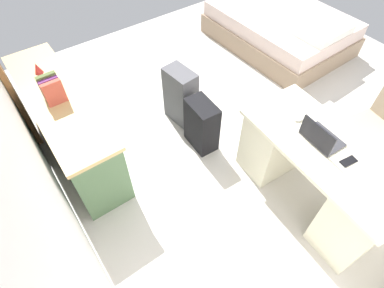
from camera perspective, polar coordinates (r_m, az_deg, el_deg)
name	(u,v)px	position (r m, az deg, el deg)	size (l,w,h in m)	color
ground_plane	(253,121)	(3.74, 11.01, 4.09)	(5.43, 5.43, 0.00)	beige
wall_back	(3,117)	(2.09, -31.33, 4.19)	(4.20, 0.10, 2.75)	white
desk	(315,174)	(2.94, 21.63, -5.04)	(1.48, 0.75, 0.74)	beige
office_chair	(375,133)	(3.47, 30.47, 1.77)	(0.53, 0.53, 0.94)	black
credenza	(68,125)	(3.34, -21.77, 3.20)	(1.80, 0.48, 0.76)	#4C6B47
bed	(280,28)	(4.99, 15.80, 19.67)	(1.93, 1.45, 0.58)	gray
suitcase_black	(202,125)	(3.25, 1.77, 3.50)	(0.36, 0.22, 0.57)	black
suitcase_spare_grey	(181,96)	(3.50, -2.10, 8.72)	(0.36, 0.22, 0.67)	#4C4C51
laptop	(320,137)	(2.66, 22.41, 1.16)	(0.32, 0.24, 0.21)	#333338
computer_mouse	(299,118)	(2.80, 19.04, 4.47)	(0.06, 0.10, 0.03)	white
cell_phone_near_laptop	(349,161)	(2.65, 26.72, -2.85)	(0.07, 0.14, 0.01)	black
book_row	(52,90)	(3.00, -24.20, 9.05)	(0.16, 0.17, 0.23)	#BB4B3B
figurine_small	(37,68)	(3.41, -26.45, 12.31)	(0.08, 0.08, 0.11)	red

